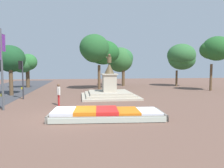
{
  "coord_description": "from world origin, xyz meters",
  "views": [
    {
      "loc": [
        0.81,
        -13.25,
        3.06
      ],
      "look_at": [
        3.46,
        4.66,
        1.64
      ],
      "focal_mm": 35.0,
      "sensor_mm": 36.0,
      "label": 1
    }
  ],
  "objects_px": {
    "flower_planter": "(105,114)",
    "pedestrian_near_planter": "(59,93)",
    "traffic_light_far_corner": "(21,73)",
    "statue_monument": "(109,91)",
    "traffic_light_mid_block": "(1,76)",
    "banner_pole": "(2,66)"
  },
  "relations": [
    {
      "from": "flower_planter",
      "to": "pedestrian_near_planter",
      "type": "xyz_separation_m",
      "value": [
        -3.15,
        4.8,
        0.77
      ]
    },
    {
      "from": "flower_planter",
      "to": "traffic_light_far_corner",
      "type": "relative_size",
      "value": 1.91
    },
    {
      "from": "flower_planter",
      "to": "banner_pole",
      "type": "relative_size",
      "value": 1.22
    },
    {
      "from": "pedestrian_near_planter",
      "to": "traffic_light_mid_block",
      "type": "bearing_deg",
      "value": -164.36
    },
    {
      "from": "traffic_light_far_corner",
      "to": "banner_pole",
      "type": "height_order",
      "value": "banner_pole"
    },
    {
      "from": "pedestrian_near_planter",
      "to": "flower_planter",
      "type": "bearing_deg",
      "value": -56.73
    },
    {
      "from": "banner_pole",
      "to": "traffic_light_far_corner",
      "type": "bearing_deg",
      "value": 90.72
    },
    {
      "from": "traffic_light_far_corner",
      "to": "pedestrian_near_planter",
      "type": "bearing_deg",
      "value": -46.78
    },
    {
      "from": "flower_planter",
      "to": "pedestrian_near_planter",
      "type": "relative_size",
      "value": 3.97
    },
    {
      "from": "flower_planter",
      "to": "traffic_light_far_corner",
      "type": "bearing_deg",
      "value": 128.14
    },
    {
      "from": "banner_pole",
      "to": "pedestrian_near_planter",
      "type": "distance_m",
      "value": 4.5
    },
    {
      "from": "traffic_light_far_corner",
      "to": "pedestrian_near_planter",
      "type": "relative_size",
      "value": 2.08
    },
    {
      "from": "banner_pole",
      "to": "pedestrian_near_planter",
      "type": "relative_size",
      "value": 3.27
    },
    {
      "from": "flower_planter",
      "to": "traffic_light_mid_block",
      "type": "distance_m",
      "value": 8.25
    },
    {
      "from": "statue_monument",
      "to": "traffic_light_mid_block",
      "type": "distance_m",
      "value": 10.14
    },
    {
      "from": "traffic_light_mid_block",
      "to": "traffic_light_far_corner",
      "type": "bearing_deg",
      "value": 88.68
    },
    {
      "from": "flower_planter",
      "to": "pedestrian_near_planter",
      "type": "bearing_deg",
      "value": 123.27
    },
    {
      "from": "traffic_light_mid_block",
      "to": "traffic_light_far_corner",
      "type": "relative_size",
      "value": 0.97
    },
    {
      "from": "statue_monument",
      "to": "traffic_light_far_corner",
      "type": "bearing_deg",
      "value": -179.15
    },
    {
      "from": "flower_planter",
      "to": "pedestrian_near_planter",
      "type": "height_order",
      "value": "pedestrian_near_planter"
    },
    {
      "from": "statue_monument",
      "to": "traffic_light_far_corner",
      "type": "height_order",
      "value": "statue_monument"
    },
    {
      "from": "statue_monument",
      "to": "pedestrian_near_planter",
      "type": "height_order",
      "value": "statue_monument"
    }
  ]
}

